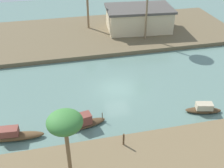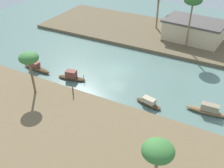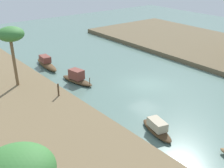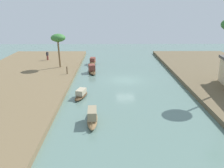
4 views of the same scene
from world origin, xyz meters
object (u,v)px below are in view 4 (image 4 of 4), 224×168
(sampan_foreground, at_px, (92,117))
(person_on_near_bank, at_px, (47,56))
(mooring_post, at_px, (67,70))
(sampan_midstream, at_px, (81,94))
(sampan_with_tall_canopy, at_px, (92,70))
(sampan_upstream_small, at_px, (93,62))
(palm_tree_left_near, at_px, (58,39))

(sampan_foreground, xyz_separation_m, person_on_near_bank, (-24.19, -9.44, 0.79))
(mooring_post, bearing_deg, sampan_foreground, 17.14)
(sampan_midstream, height_order, person_on_near_bank, person_on_near_bank)
(sampan_with_tall_canopy, height_order, sampan_foreground, sampan_with_tall_canopy)
(sampan_with_tall_canopy, height_order, sampan_upstream_small, sampan_with_tall_canopy)
(sampan_foreground, relative_size, palm_tree_left_near, 0.85)
(sampan_foreground, height_order, sampan_upstream_small, sampan_foreground)
(sampan_with_tall_canopy, bearing_deg, palm_tree_left_near, -118.18)
(sampan_with_tall_canopy, height_order, sampan_midstream, sampan_with_tall_canopy)
(palm_tree_left_near, bearing_deg, sampan_midstream, 20.39)
(sampan_foreground, bearing_deg, sampan_with_tall_canopy, -178.96)
(sampan_foreground, xyz_separation_m, palm_tree_left_near, (-18.59, -6.24, 4.48))
(mooring_post, relative_size, palm_tree_left_near, 0.20)
(sampan_with_tall_canopy, xyz_separation_m, sampan_foreground, (17.00, 1.13, 0.01))
(sampan_midstream, distance_m, palm_tree_left_near, 14.06)
(sampan_foreground, bearing_deg, palm_tree_left_near, -164.22)
(palm_tree_left_near, bearing_deg, mooring_post, 23.23)
(sampan_upstream_small, distance_m, mooring_post, 8.88)
(sampan_foreground, relative_size, sampan_upstream_small, 0.92)
(sampan_midstream, bearing_deg, mooring_post, -147.80)
(sampan_with_tall_canopy, relative_size, sampan_foreground, 0.90)
(sampan_foreground, relative_size, mooring_post, 4.17)
(sampan_foreground, height_order, mooring_post, mooring_post)
(person_on_near_bank, bearing_deg, sampan_with_tall_canopy, 65.38)
(sampan_with_tall_canopy, relative_size, mooring_post, 3.75)
(mooring_post, bearing_deg, sampan_midstream, 18.92)
(sampan_upstream_small, relative_size, sampan_midstream, 1.42)
(sampan_upstream_small, bearing_deg, palm_tree_left_near, -45.00)
(mooring_post, height_order, palm_tree_left_near, palm_tree_left_near)
(sampan_foreground, bearing_deg, sampan_midstream, -168.07)
(sampan_upstream_small, distance_m, person_on_near_bank, 8.22)
(person_on_near_bank, height_order, palm_tree_left_near, palm_tree_left_near)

